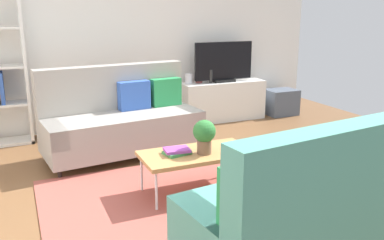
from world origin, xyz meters
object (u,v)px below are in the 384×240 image
Objects in this scene: potted_plant at (204,134)px; table_book_0 at (177,153)px; coffee_table at (197,155)px; couch_beige at (122,119)px; tv_console at (222,101)px; vase_0 at (189,79)px; bottle_0 at (211,76)px; couch_green at (317,205)px; tv at (224,62)px; vase_1 at (199,78)px; storage_trunk at (281,102)px.

table_book_0 is (-0.25, 0.09, -0.18)m from potted_plant.
couch_beige is at bearing 105.36° from coffee_table.
coffee_table is 0.24m from potted_plant.
couch_beige is 1.56m from potted_plant.
coffee_table is at bearing -122.41° from tv_console.
bottle_0 is (0.35, -0.09, 0.03)m from vase_0.
coffee_table is at bearing -118.74° from bottle_0.
tv_console is 0.70m from vase_0.
couch_green is 4.06m from tv.
vase_1 reaches higher than potted_plant.
couch_beige is 12.89× the size of vase_0.
couch_green is 13.67× the size of vase_1.
couch_green is 4.00m from vase_1.
tv_console is 1.40× the size of tv.
coffee_table is at bearing -138.59° from storage_trunk.
couch_beige reaches higher than tv_console.
coffee_table is (-0.30, 1.42, -0.05)m from couch_green.
couch_green is 5.93× the size of potted_plant.
tv_console is at bearing -159.14° from couch_beige.
table_book_0 is 1.13× the size of bottle_0.
coffee_table is at bearing 98.68° from couch_beige.
tv_console is at bearing -7.08° from vase_1.
vase_0 is at bearing 73.23° from couch_green.
potted_plant is at bearing -109.76° from vase_0.
couch_beige is 9.34× the size of bottle_0.
storage_trunk is at bearing -5.10° from vase_0.
vase_0 is (1.36, 1.06, 0.27)m from couch_beige.
coffee_table is at bearing -122.63° from tv.
potted_plant reaches higher than table_book_0.
table_book_0 is at bearing 172.60° from coffee_table.
couch_green is at bearing -107.96° from tv_console.
tv_console is at bearing -4.93° from vase_0.
tv reaches higher than bottle_0.
potted_plant is 2.77m from bottle_0.
potted_plant is at bearing -52.34° from coffee_table.
couch_green reaches higher than table_book_0.
tv_console is 9.09× the size of vase_0.
couch_green is 12.92× the size of vase_0.
vase_0 is 0.36m from bottle_0.
tv is (1.94, 0.99, 0.51)m from couch_beige.
storage_trunk is at bearing -5.19° from tv_console.
tv is at bearing 64.91° from couch_green.
couch_beige is 13.64× the size of vase_1.
bottle_0 is at bearing 68.04° from couch_green.
tv is 6.49× the size of vase_0.
potted_plant is at bearing 93.22° from couch_green.
tv is (1.54, 2.41, 0.56)m from coffee_table.
tv_console is 2.69× the size of storage_trunk.
tv is 2.98× the size of potted_plant.
tv reaches higher than vase_0.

